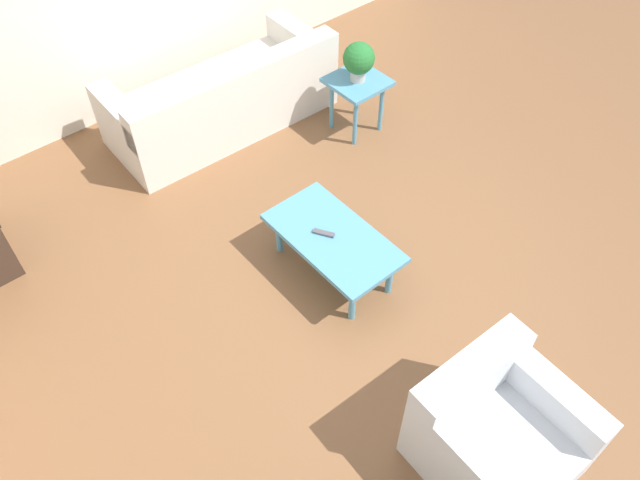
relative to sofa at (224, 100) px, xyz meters
name	(u,v)px	position (x,y,z in m)	size (l,w,h in m)	color
ground_plane	(366,267)	(-2.16, 0.18, -0.29)	(14.00, 14.00, 0.00)	brown
sofa	(224,100)	(0.00, 0.00, 0.00)	(0.94, 2.13, 0.76)	silver
armchair	(495,433)	(-3.72, 0.65, 0.02)	(0.85, 0.85, 0.76)	silver
coffee_table	(333,240)	(-2.01, 0.40, 0.06)	(1.04, 0.56, 0.39)	teal
side_table_plant	(357,89)	(-0.84, -0.91, 0.16)	(0.49, 0.49, 0.54)	teal
potted_plant	(359,60)	(-0.84, -0.91, 0.46)	(0.28, 0.28, 0.36)	#B2ADA3
remote_control	(324,233)	(-1.95, 0.44, 0.11)	(0.16, 0.12, 0.02)	#4C4C51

